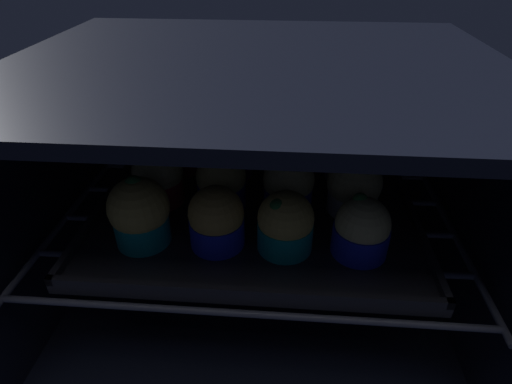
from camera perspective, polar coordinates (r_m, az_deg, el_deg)
name	(u,v)px	position (r cm, az deg, el deg)	size (l,w,h in cm)	color
oven_cavity	(259,176)	(60.90, 0.37, 2.31)	(59.00, 47.00, 37.00)	black
oven_rack	(256,210)	(59.22, 0.06, -2.62)	(54.80, 42.00, 0.80)	#444756
baking_tray	(256,208)	(57.90, 0.00, -2.25)	(43.67, 34.77, 2.20)	black
muffin_row0_col0	(140,213)	(50.81, -16.07, -2.84)	(7.41, 7.41, 9.14)	#0C8C84
muffin_row0_col1	(216,219)	(48.98, -5.60, -3.85)	(6.74, 6.74, 7.95)	#1928B7
muffin_row0_col2	(285,224)	(48.30, 4.15, -4.49)	(6.75, 6.75, 7.74)	#0C8C84
muffin_row0_col3	(362,229)	(49.31, 14.65, -5.13)	(6.74, 6.74, 7.74)	#1928B7
muffin_row1_col0	(158,177)	(58.20, -13.59, 2.05)	(7.03, 7.03, 8.22)	red
muffin_row1_col1	(221,182)	(55.75, -4.90, 1.43)	(6.86, 6.86, 8.10)	#1928B7
muffin_row1_col2	(288,184)	(55.48, 4.58, 1.08)	(7.06, 7.06, 7.98)	#1928B7
muffin_row1_col3	(354,187)	(56.21, 13.62, 0.72)	(7.39, 7.39, 8.39)	silver
muffin_row2_col0	(176,151)	(65.27, -11.24, 5.72)	(6.89, 6.89, 8.00)	red
muffin_row2_col1	(231,152)	(63.31, -3.60, 5.58)	(6.81, 6.81, 8.53)	#7A238C
muffin_row2_col2	(291,157)	(63.05, 4.99, 4.93)	(6.74, 6.74, 7.40)	#7A238C
muffin_row2_col3	(349,155)	(64.17, 12.91, 5.09)	(7.01, 7.01, 8.08)	silver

